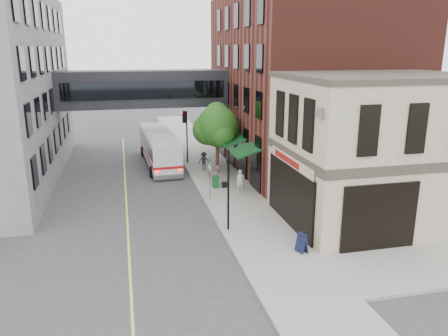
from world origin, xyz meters
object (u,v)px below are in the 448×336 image
bus (159,147)px  pedestrian_b (218,175)px  pedestrian_c (204,161)px  pedestrian_a (240,181)px  newspaper_box (216,182)px  sandwich_board (302,243)px

bus → pedestrian_b: 8.32m
bus → pedestrian_c: (3.35, -3.13, -0.67)m
pedestrian_a → newspaper_box: size_ratio=1.83×
bus → pedestrian_a: 10.44m
pedestrian_c → bus: bearing=145.9°
newspaper_box → pedestrian_b: bearing=55.5°
bus → sandwich_board: 19.67m
newspaper_box → sandwich_board: bearing=-84.8°
pedestrian_c → sandwich_board: (1.88, -15.81, -0.26)m
pedestrian_a → pedestrian_b: pedestrian_a is taller
bus → pedestrian_a: size_ratio=6.65×
pedestrian_b → newspaper_box: size_ratio=1.74×
pedestrian_b → sandwich_board: pedestrian_b is taller
bus → sandwich_board: size_ratio=10.62×
pedestrian_b → pedestrian_c: 4.37m
pedestrian_a → pedestrian_c: 6.31m
pedestrian_c → newspaper_box: size_ratio=1.74×
bus → newspaper_box: bearing=-67.5°
pedestrian_a → pedestrian_b: 2.15m
bus → newspaper_box: bus is taller
newspaper_box → bus: bearing=107.7°
bus → newspaper_box: (3.29, -7.94, -0.99)m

